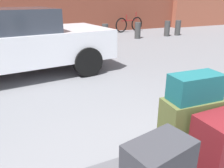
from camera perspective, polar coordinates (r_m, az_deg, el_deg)
suitcase_olive_center at (r=1.84m, az=18.87°, el=-12.04°), size 0.45×0.25×0.59m
suitcase_maroon_front_right at (r=1.74m, az=25.96°, el=-15.86°), size 0.37×0.26×0.57m
duffel_bag_teal_topmost_pile at (r=1.67m, az=20.41°, el=-0.73°), size 0.38×0.21×0.19m
parked_car at (r=5.28m, az=-25.52°, el=9.70°), size 4.46×2.26×1.42m
bicycle_leaning at (r=11.93m, az=4.42°, el=14.90°), size 1.74×0.41×0.96m
bollard_kerb_near at (r=9.16m, az=-1.75°, el=12.93°), size 0.25×0.25×0.67m
bollard_kerb_mid at (r=9.84m, az=6.53°, el=13.36°), size 0.25×0.25×0.67m
bollard_kerb_far at (r=10.73m, az=13.82°, el=13.52°), size 0.25×0.25×0.67m
bollard_corner at (r=11.12m, az=16.37°, el=13.53°), size 0.25×0.25×0.67m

